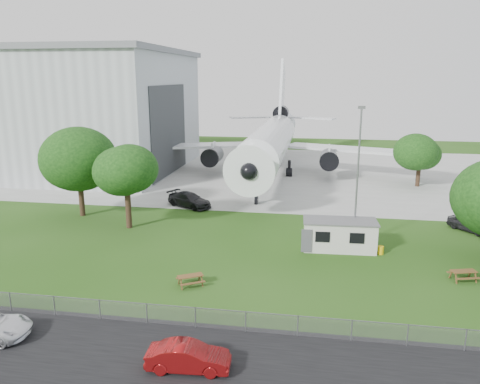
% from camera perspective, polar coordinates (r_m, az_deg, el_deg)
% --- Properties ---
extents(ground, '(160.00, 160.00, 0.00)m').
position_cam_1_polar(ground, '(36.96, 1.39, -9.13)').
color(ground, '#355B1F').
extents(asphalt_strip, '(120.00, 8.00, 0.02)m').
position_cam_1_polar(asphalt_strip, '(25.66, -2.92, -20.37)').
color(asphalt_strip, black).
rests_on(asphalt_strip, ground).
extents(concrete_apron, '(120.00, 46.00, 0.03)m').
position_cam_1_polar(concrete_apron, '(73.29, 5.52, 2.46)').
color(concrete_apron, '#B7B7B2').
rests_on(concrete_apron, ground).
extents(hangar, '(43.00, 31.00, 18.55)m').
position_cam_1_polar(hangar, '(81.85, -22.38, 9.33)').
color(hangar, '#B2B7BC').
rests_on(hangar, ground).
extents(airliner, '(46.36, 47.73, 17.69)m').
position_cam_1_polar(airliner, '(70.47, 3.86, 6.37)').
color(airliner, white).
rests_on(airliner, ground).
extents(site_cabin, '(6.80, 2.96, 2.62)m').
position_cam_1_polar(site_cabin, '(40.99, 12.06, -5.12)').
color(site_cabin, beige).
rests_on(site_cabin, ground).
extents(picnic_west, '(2.31, 2.21, 0.76)m').
position_cam_1_polar(picnic_west, '(34.12, -6.04, -11.25)').
color(picnic_west, brown).
rests_on(picnic_west, ground).
extents(picnic_east, '(2.13, 1.92, 0.76)m').
position_cam_1_polar(picnic_east, '(38.30, 25.49, -9.70)').
color(picnic_east, brown).
rests_on(picnic_east, ground).
extents(fence, '(58.00, 0.04, 1.30)m').
position_cam_1_polar(fence, '(28.56, -1.37, -16.50)').
color(fence, gray).
rests_on(fence, ground).
extents(lamp_mast, '(0.16, 0.16, 12.00)m').
position_cam_1_polar(lamp_mast, '(40.94, 14.11, 1.56)').
color(lamp_mast, slate).
rests_on(lamp_mast, ground).
extents(tree_west_big, '(8.73, 8.73, 10.38)m').
position_cam_1_polar(tree_west_big, '(51.58, -19.12, 3.70)').
color(tree_west_big, '#382619').
rests_on(tree_west_big, ground).
extents(tree_west_small, '(6.05, 6.05, 8.73)m').
position_cam_1_polar(tree_west_small, '(46.02, -13.72, 2.50)').
color(tree_west_small, '#382619').
rests_on(tree_west_small, ground).
extents(tree_far_apron, '(6.02, 6.02, 7.30)m').
position_cam_1_polar(tree_far_apron, '(66.97, 21.09, 4.22)').
color(tree_far_apron, '#382619').
rests_on(tree_far_apron, ground).
extents(car_centre_sedan, '(4.34, 1.78, 1.40)m').
position_cam_1_polar(car_centre_sedan, '(25.11, -6.32, -19.39)').
color(car_centre_sedan, maroon).
rests_on(car_centre_sedan, ground).
extents(car_ne_hatch, '(4.00, 4.35, 1.44)m').
position_cam_1_polar(car_ne_hatch, '(50.02, 26.23, -3.52)').
color(car_ne_hatch, black).
rests_on(car_ne_hatch, ground).
extents(car_apron_van, '(5.95, 4.65, 1.61)m').
position_cam_1_polar(car_apron_van, '(53.48, -6.19, -0.98)').
color(car_apron_van, black).
rests_on(car_apron_van, ground).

